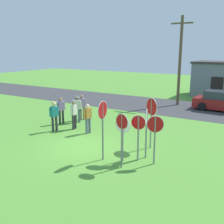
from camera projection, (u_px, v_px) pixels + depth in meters
ground_plane at (86, 146)px, 12.95m from camera, size 80.00×80.00×0.00m
street_asphalt at (165, 106)px, 22.04m from camera, size 60.00×6.40×0.01m
building_background at (221, 79)px, 26.62m from camera, size 5.26×4.17×3.48m
utility_pole at (180, 60)px, 21.77m from camera, size 1.80×0.24×7.30m
parked_car_on_street at (222, 102)px, 20.36m from camera, size 4.38×2.18×1.51m
stop_sign_low_front at (146, 125)px, 11.23m from camera, size 0.23×0.64×2.20m
stop_sign_nearest at (103, 120)px, 10.96m from camera, size 0.09×0.78×2.58m
stop_sign_leaning_right at (138, 130)px, 10.97m from camera, size 0.63×0.12×2.00m
stop_sign_far_back at (122, 132)px, 10.27m from camera, size 0.62×0.15×2.22m
stop_sign_tallest at (151, 114)px, 12.37m from camera, size 0.74×0.46×2.45m
stop_sign_center_cluster at (123, 131)px, 10.92m from camera, size 0.70×0.07×1.96m
stop_sign_rear_right at (155, 132)px, 10.60m from camera, size 0.64×0.33×2.06m
person_in_blue at (61, 109)px, 16.66m from camera, size 0.35×0.53×1.69m
person_with_sunhat at (82, 106)px, 17.58m from camera, size 0.39×0.47×1.69m
person_on_left at (74, 113)px, 15.51m from camera, size 0.32×0.57×1.74m
person_in_teal at (88, 117)px, 14.72m from camera, size 0.29×0.56×1.69m
person_in_dark_shirt at (77, 107)px, 16.97m from camera, size 0.47×0.48×1.74m
person_holding_notes at (54, 115)px, 15.15m from camera, size 0.35×0.53×1.74m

